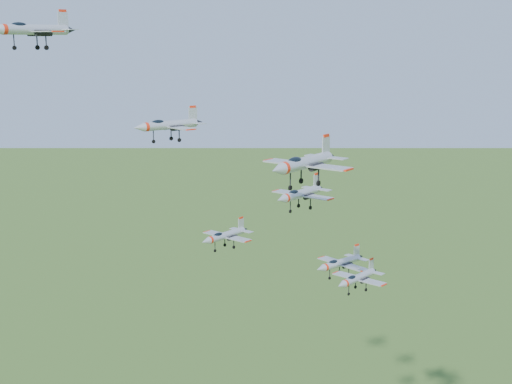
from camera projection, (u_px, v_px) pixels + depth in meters
jet_lead at (33, 29)px, 97.28m from camera, size 13.19×11.06×3.54m
jet_left_high at (168, 125)px, 100.40m from camera, size 11.61×9.59×3.10m
jet_right_high at (304, 163)px, 86.20m from camera, size 13.70×11.68×3.74m
jet_left_low at (225, 235)px, 110.39m from camera, size 10.41×8.80×2.81m
jet_right_low at (300, 194)px, 103.66m from camera, size 11.51×9.78×3.12m
jet_trail at (357, 278)px, 123.03m from camera, size 11.94×10.06×3.21m
jet_extra at (340, 263)px, 137.35m from camera, size 13.31×11.04×3.56m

